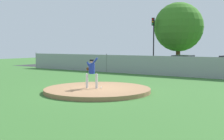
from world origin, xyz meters
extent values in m
plane|color=#386B2D|center=(0.00, 6.00, 0.00)|extent=(80.00, 80.00, 0.00)
cube|color=#2B2B2D|center=(0.00, 14.50, 0.00)|extent=(44.00, 7.00, 0.01)
cylinder|color=#99704C|center=(0.00, 0.00, 0.11)|extent=(5.67, 5.67, 0.21)
cylinder|color=silver|center=(-0.46, -0.32, 0.60)|extent=(0.13, 0.13, 0.77)
cylinder|color=silver|center=(0.01, -0.09, 0.60)|extent=(0.13, 0.13, 0.77)
cylinder|color=navy|center=(-0.22, -0.20, 1.26)|extent=(0.32, 0.32, 0.54)
cylinder|color=navy|center=(-0.04, -0.20, 1.63)|extent=(0.40, 0.26, 0.46)
cylinder|color=navy|center=(-0.40, -0.20, 1.39)|extent=(0.29, 0.21, 0.46)
ellipsoid|color=#4C2D14|center=(-0.52, -0.15, 1.22)|extent=(0.20, 0.12, 0.18)
sphere|color=tan|center=(-0.22, -0.20, 1.63)|extent=(0.20, 0.20, 0.20)
cylinder|color=black|center=(-0.22, -0.20, 1.70)|extent=(0.21, 0.21, 0.09)
sphere|color=white|center=(0.21, 0.07, 0.25)|extent=(0.07, 0.07, 0.07)
cube|color=gray|center=(0.00, 10.00, 0.82)|extent=(32.61, 0.03, 1.64)
cylinder|color=slate|center=(-16.31, 10.00, 0.87)|extent=(0.07, 0.07, 1.74)
cylinder|color=slate|center=(-6.52, 10.00, 0.87)|extent=(0.07, 0.07, 1.74)
cube|color=slate|center=(-0.60, 14.05, 0.68)|extent=(2.06, 4.27, 0.71)
cube|color=black|center=(-0.60, 14.05, 1.32)|extent=(1.78, 2.40, 0.57)
cylinder|color=black|center=(-0.70, 15.33, 0.32)|extent=(1.85, 0.78, 0.64)
cylinder|color=black|center=(-0.50, 12.77, 0.32)|extent=(1.85, 0.78, 0.64)
cone|color=orange|center=(-6.13, 17.53, 0.28)|extent=(0.32, 0.32, 0.55)
cube|color=black|center=(-6.13, 17.53, 0.02)|extent=(0.40, 0.40, 0.03)
cylinder|color=black|center=(-6.18, 19.08, 2.88)|extent=(0.14, 0.14, 5.76)
cube|color=black|center=(-6.18, 18.90, 5.31)|extent=(0.28, 0.24, 0.90)
sphere|color=red|center=(-6.18, 18.78, 5.58)|extent=(0.18, 0.18, 0.18)
sphere|color=orange|center=(-6.18, 18.78, 5.31)|extent=(0.18, 0.18, 0.18)
sphere|color=green|center=(-6.18, 18.78, 5.04)|extent=(0.18, 0.18, 0.18)
cylinder|color=#4C331E|center=(-4.13, 21.63, 1.35)|extent=(0.52, 0.52, 2.69)
sphere|color=#367321|center=(-4.13, 21.63, 4.76)|extent=(5.92, 5.92, 5.92)
camera|label=1|loc=(9.41, -12.35, 2.44)|focal=46.99mm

